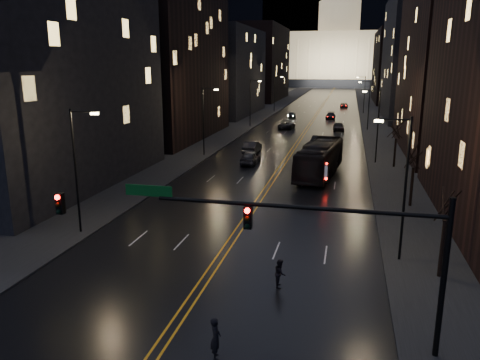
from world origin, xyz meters
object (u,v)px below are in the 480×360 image
Objects in this scene: receding_car_a at (317,140)px; pedestrian_b at (280,273)px; traffic_signal at (304,233)px; bus at (320,159)px; oncoming_car_a at (250,158)px; pedestrian_a at (216,338)px; oncoming_car_b at (252,147)px.

pedestrian_b is at bearing -81.49° from receding_car_a.
traffic_signal is 32.47m from bus.
oncoming_car_a is at bearing 105.17° from traffic_signal.
pedestrian_a is (-2.10, -34.27, -0.93)m from bus.
bus is 8.33× the size of pedestrian_b.
oncoming_car_b reaches higher than receding_car_a.
traffic_signal reaches higher than oncoming_car_b.
receding_car_a is (7.07, 15.44, -0.08)m from oncoming_car_a.
pedestrian_b reaches higher than receding_car_a.
receding_car_a is 46.82m from pedestrian_b.
bus is 2.82× the size of oncoming_car_a.
oncoming_car_a is at bearing 100.60° from oncoming_car_b.
bus is 2.60× the size of oncoming_car_b.
oncoming_car_b is 1.16× the size of receding_car_a.
oncoming_car_b is at bearing 104.32° from traffic_signal.
oncoming_car_a is 32.43m from pedestrian_b.
oncoming_car_b is 2.79× the size of pedestrian_a.
oncoming_car_a is at bearing 7.45° from pedestrian_b.
oncoming_car_a is at bearing -107.50° from receding_car_a.
oncoming_car_b reaches higher than pedestrian_b.
bus is at bearing 92.19° from traffic_signal.
traffic_signal is at bearing 105.12° from oncoming_car_b.
bus is 27.30m from pedestrian_b.
pedestrian_a is at bearing 100.48° from oncoming_car_b.
bus is at bearing -78.33° from receding_car_a.
traffic_signal is 3.93× the size of receding_car_a.
traffic_signal is 6.81m from pedestrian_b.
traffic_signal reaches higher than oncoming_car_a.
traffic_signal is 1.30× the size of bus.
pedestrian_a reaches higher than receding_car_a.
bus reaches higher than oncoming_car_a.
bus is 3.02× the size of receding_car_a.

